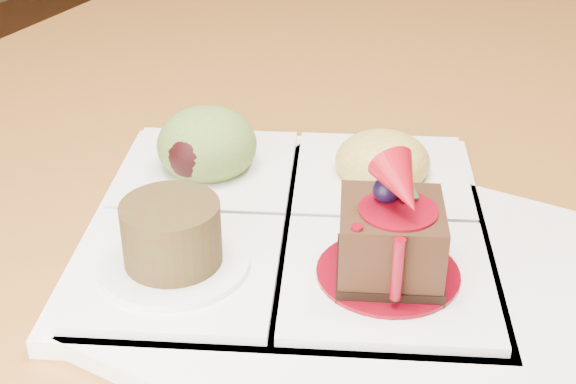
% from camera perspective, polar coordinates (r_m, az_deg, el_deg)
% --- Properties ---
extents(dining_table, '(1.00, 1.80, 0.75)m').
position_cam_1_polar(dining_table, '(0.77, 10.55, 1.20)').
color(dining_table, '#975A27').
rests_on(dining_table, ground).
extents(sampler_plate, '(0.34, 0.34, 0.10)m').
position_cam_1_polar(sampler_plate, '(0.54, -0.18, -1.11)').
color(sampler_plate, white).
rests_on(sampler_plate, dining_table).
extents(second_plate, '(0.30, 0.30, 0.01)m').
position_cam_1_polar(second_plate, '(0.49, 7.38, -7.01)').
color(second_plate, white).
rests_on(second_plate, dining_table).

